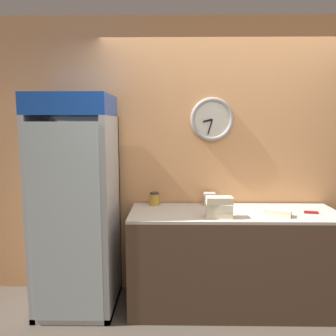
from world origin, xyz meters
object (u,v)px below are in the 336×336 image
Objects in this scene: beverage_cooler at (77,194)px; sandwich_flat_left at (278,213)px; sandwich_stack_bottom at (219,214)px; sandwich_stack_top at (219,200)px; napkin_dispenser at (210,199)px; chefs_knife at (318,213)px; condiment_jar at (154,199)px; sandwich_stack_middle at (219,207)px.

beverage_cooler is 1.78m from sandwich_flat_left.
sandwich_flat_left is at bearing 6.53° from sandwich_stack_bottom.
sandwich_stack_bottom reaches higher than sandwich_flat_left.
sandwich_stack_top is 0.53m from sandwich_flat_left.
chefs_knife is at bearing -18.76° from napkin_dispenser.
napkin_dispenser is (-0.03, 0.43, -0.09)m from sandwich_stack_top.
chefs_knife is at bearing -11.43° from condiment_jar.
sandwich_stack_top is at bearing -36.23° from condiment_jar.
napkin_dispenser is at bearing 161.24° from chefs_knife.
beverage_cooler is at bearing 174.67° from sandwich_flat_left.
beverage_cooler is 1.25m from napkin_dispenser.
sandwich_stack_top reaches higher than sandwich_stack_middle.
beverage_cooler is 6.20× the size of chefs_knife.
condiment_jar is at bearing 161.62° from sandwich_flat_left.
sandwich_flat_left is (0.51, 0.06, -0.06)m from sandwich_stack_middle.
beverage_cooler is 2.15m from chefs_knife.
sandwich_flat_left is at bearing 6.53° from sandwich_stack_middle.
sandwich_flat_left is 0.38m from chefs_knife.
chefs_knife is at bearing 9.98° from sandwich_flat_left.
sandwich_stack_bottom is 1.87× the size of napkin_dispenser.
sandwich_stack_middle is 0.72× the size of chefs_knife.
condiment_jar is at bearing 143.77° from sandwich_stack_top.
sandwich_stack_middle is at bearing -36.23° from condiment_jar.
napkin_dispenser is at bearing 94.24° from sandwich_stack_top.
beverage_cooler reaches higher than sandwich_stack_middle.
sandwich_flat_left is 0.66m from napkin_dispenser.
sandwich_stack_middle is 0.89m from chefs_knife.
beverage_cooler reaches higher than sandwich_flat_left.
sandwich_stack_bottom is at bearing -36.23° from condiment_jar.
chefs_knife is (0.37, 0.07, -0.02)m from sandwich_flat_left.
sandwich_stack_bottom is 0.06m from sandwich_stack_middle.
sandwich_stack_top is at bearing -172.01° from chefs_knife.
sandwich_stack_middle is 0.91× the size of sandwich_flat_left.
sandwich_flat_left is at bearing 6.53° from sandwich_stack_top.
sandwich_stack_middle is 1.03× the size of sandwich_stack_top.
sandwich_stack_middle reaches higher than sandwich_stack_bottom.
chefs_knife is 1.48m from condiment_jar.
sandwich_stack_bottom is 0.12m from sandwich_stack_top.
condiment_jar is at bearing 15.64° from beverage_cooler.
condiment_jar is at bearing 143.77° from sandwich_stack_middle.
condiment_jar is (0.69, 0.19, -0.08)m from beverage_cooler.
sandwich_stack_top reaches higher than sandwich_flat_left.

